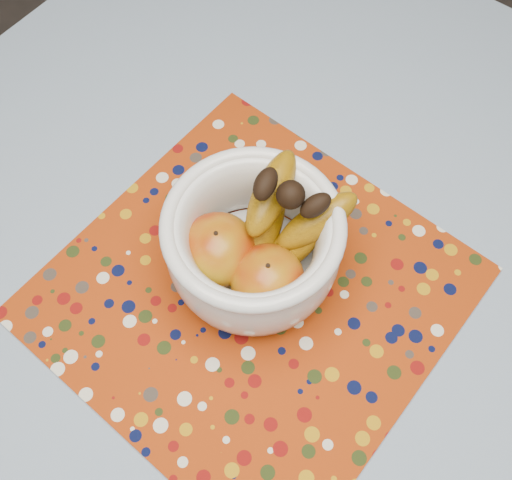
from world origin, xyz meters
TOP-DOWN VIEW (x-y plane):
  - table at (0.00, 0.00)m, footprint 1.20×1.20m
  - tablecloth at (0.00, 0.00)m, footprint 1.32×1.32m
  - placemat at (-0.08, 0.02)m, footprint 0.46×0.46m
  - fruit_bowl at (-0.09, 0.05)m, footprint 0.22×0.22m

SIDE VIEW (x-z plane):
  - table at x=0.00m, z-range 0.30..1.05m
  - tablecloth at x=0.00m, z-range 0.75..0.76m
  - placemat at x=-0.08m, z-range 0.76..0.76m
  - fruit_bowl at x=-0.09m, z-range 0.75..0.93m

